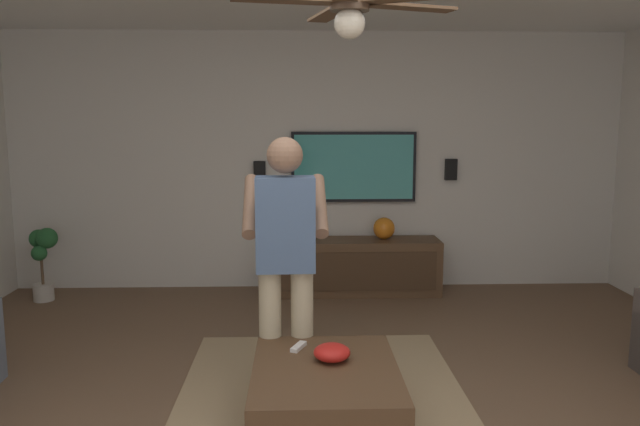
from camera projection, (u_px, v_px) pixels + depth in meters
name	position (u px, v px, depth m)	size (l,w,h in m)	color
wall_back_tv	(318.00, 162.00, 6.41)	(0.10, 6.47, 2.63)	silver
area_rug	(324.00, 418.00, 3.63)	(2.75, 1.82, 0.01)	#9E8460
coffee_table	(326.00, 386.00, 3.39)	(1.00, 0.80, 0.40)	#513823
media_console	(355.00, 266.00, 6.25)	(0.45, 1.70, 0.55)	#513823
tv	(354.00, 167.00, 6.34)	(0.05, 1.28, 0.72)	black
person_standing	(286.00, 252.00, 3.82)	(0.54, 0.54, 1.64)	#C6B793
potted_plant_short	(43.00, 255.00, 5.98)	(0.28, 0.30, 0.71)	#B7B2A8
bowl	(332.00, 352.00, 3.47)	(0.21, 0.21, 0.09)	red
remote_white	(299.00, 347.00, 3.65)	(0.15, 0.04, 0.02)	white
vase_round	(384.00, 228.00, 6.23)	(0.22, 0.22, 0.22)	orange
wall_speaker_left	(451.00, 169.00, 6.39)	(0.06, 0.12, 0.22)	black
wall_speaker_right	(260.00, 172.00, 6.33)	(0.06, 0.12, 0.22)	black
ceiling_fan	(351.00, 8.00, 3.13)	(1.19, 1.19, 0.46)	#4C3828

